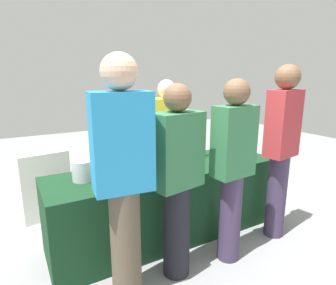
# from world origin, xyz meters

# --- Properties ---
(ground_plane) EXTENTS (12.00, 12.00, 0.00)m
(ground_plane) POSITION_xyz_m (0.00, 0.00, 0.00)
(ground_plane) COLOR gray
(tasting_table) EXTENTS (2.31, 0.68, 0.72)m
(tasting_table) POSITION_xyz_m (0.00, 0.00, 0.36)
(tasting_table) COLOR #14381E
(tasting_table) RESTS_ON ground_plane
(wine_bottle_0) EXTENTS (0.07, 0.07, 0.31)m
(wine_bottle_0) POSITION_xyz_m (-0.64, 0.07, 0.84)
(wine_bottle_0) COLOR black
(wine_bottle_0) RESTS_ON tasting_table
(wine_bottle_1) EXTENTS (0.07, 0.07, 0.31)m
(wine_bottle_1) POSITION_xyz_m (-0.35, 0.14, 0.83)
(wine_bottle_1) COLOR black
(wine_bottle_1) RESTS_ON tasting_table
(wine_bottle_2) EXTENTS (0.07, 0.07, 0.31)m
(wine_bottle_2) POSITION_xyz_m (-0.24, 0.06, 0.84)
(wine_bottle_2) COLOR black
(wine_bottle_2) RESTS_ON tasting_table
(wine_bottle_3) EXTENTS (0.07, 0.07, 0.32)m
(wine_bottle_3) POSITION_xyz_m (0.05, 0.11, 0.84)
(wine_bottle_3) COLOR black
(wine_bottle_3) RESTS_ON tasting_table
(wine_bottle_4) EXTENTS (0.07, 0.07, 0.34)m
(wine_bottle_4) POSITION_xyz_m (0.49, 0.14, 0.84)
(wine_bottle_4) COLOR black
(wine_bottle_4) RESTS_ON tasting_table
(wine_glass_0) EXTENTS (0.07, 0.07, 0.13)m
(wine_glass_0) POSITION_xyz_m (-0.71, -0.07, 0.82)
(wine_glass_0) COLOR silver
(wine_glass_0) RESTS_ON tasting_table
(wine_glass_1) EXTENTS (0.07, 0.07, 0.14)m
(wine_glass_1) POSITION_xyz_m (-0.00, -0.13, 0.82)
(wine_glass_1) COLOR silver
(wine_glass_1) RESTS_ON tasting_table
(wine_glass_2) EXTENTS (0.06, 0.06, 0.14)m
(wine_glass_2) POSITION_xyz_m (0.26, -0.15, 0.83)
(wine_glass_2) COLOR silver
(wine_glass_2) RESTS_ON tasting_table
(wine_glass_3) EXTENTS (0.07, 0.07, 0.14)m
(wine_glass_3) POSITION_xyz_m (0.81, -0.12, 0.83)
(wine_glass_3) COLOR silver
(wine_glass_3) RESTS_ON tasting_table
(ice_bucket) EXTENTS (0.18, 0.18, 0.18)m
(ice_bucket) POSITION_xyz_m (-0.80, 0.06, 0.81)
(ice_bucket) COLOR silver
(ice_bucket) RESTS_ON tasting_table
(server_pouring) EXTENTS (0.42, 0.27, 1.55)m
(server_pouring) POSITION_xyz_m (0.29, 0.55, 0.84)
(server_pouring) COLOR black
(server_pouring) RESTS_ON ground_plane
(guest_0) EXTENTS (0.41, 0.25, 1.74)m
(guest_0) POSITION_xyz_m (-0.69, -0.62, 0.96)
(guest_0) COLOR brown
(guest_0) RESTS_ON ground_plane
(guest_1) EXTENTS (0.42, 0.28, 1.55)m
(guest_1) POSITION_xyz_m (-0.23, -0.54, 0.83)
(guest_1) COLOR black
(guest_1) RESTS_ON ground_plane
(guest_2) EXTENTS (0.36, 0.22, 1.58)m
(guest_2) POSITION_xyz_m (0.28, -0.60, 0.87)
(guest_2) COLOR #3F3351
(guest_2) RESTS_ON ground_plane
(guest_3) EXTENTS (0.37, 0.24, 1.70)m
(guest_3) POSITION_xyz_m (0.94, -0.54, 0.95)
(guest_3) COLOR #3F3351
(guest_3) RESTS_ON ground_plane
(menu_board) EXTENTS (0.52, 0.09, 0.78)m
(menu_board) POSITION_xyz_m (-1.02, 0.91, 0.39)
(menu_board) COLOR white
(menu_board) RESTS_ON ground_plane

